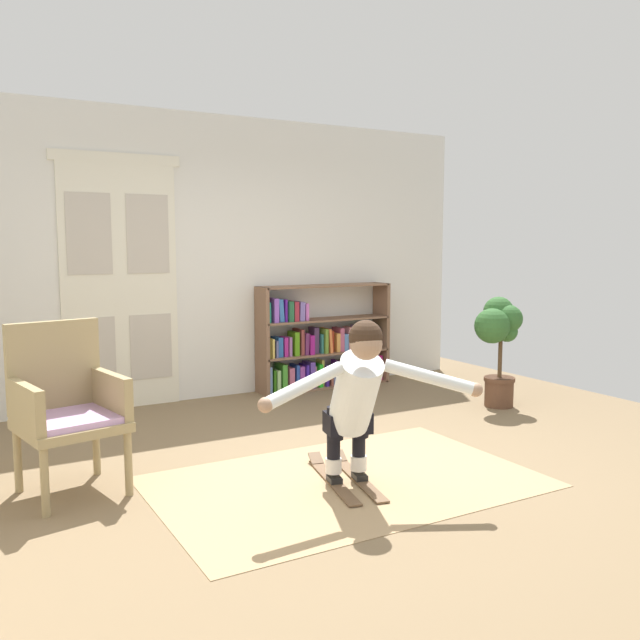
# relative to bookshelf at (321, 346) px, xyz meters

# --- Properties ---
(ground_plane) EXTENTS (7.20, 7.20, 0.00)m
(ground_plane) POSITION_rel_bookshelf_xyz_m (-1.16, -2.39, -0.46)
(ground_plane) COLOR #786246
(back_wall) EXTENTS (6.00, 0.10, 2.90)m
(back_wall) POSITION_rel_bookshelf_xyz_m (-1.16, 0.21, 0.99)
(back_wall) COLOR silver
(back_wall) RESTS_ON ground
(double_door) EXTENTS (1.22, 0.05, 2.45)m
(double_door) POSITION_rel_bookshelf_xyz_m (-2.13, 0.15, 0.77)
(double_door) COLOR silver
(double_door) RESTS_ON ground
(rug) EXTENTS (2.54, 1.64, 0.01)m
(rug) POSITION_rel_bookshelf_xyz_m (-1.32, -2.67, -0.46)
(rug) COLOR tan
(rug) RESTS_ON ground
(bookshelf) EXTENTS (1.56, 0.30, 1.14)m
(bookshelf) POSITION_rel_bookshelf_xyz_m (0.00, 0.00, 0.00)
(bookshelf) COLOR brown
(bookshelf) RESTS_ON ground
(wicker_chair) EXTENTS (0.70, 0.70, 1.10)m
(wicker_chair) POSITION_rel_bookshelf_xyz_m (-2.98, -1.90, 0.12)
(wicker_chair) COLOR #9B875D
(wicker_chair) RESTS_ON ground
(potted_plant) EXTENTS (0.52, 0.43, 1.08)m
(potted_plant) POSITION_rel_bookshelf_xyz_m (1.10, -1.60, 0.25)
(potted_plant) COLOR brown
(potted_plant) RESTS_ON ground
(skis_pair) EXTENTS (0.46, 0.95, 0.07)m
(skis_pair) POSITION_rel_bookshelf_xyz_m (-1.32, -2.64, -0.44)
(skis_pair) COLOR brown
(skis_pair) RESTS_ON rug
(person_skier) EXTENTS (1.41, 0.82, 1.07)m
(person_skier) POSITION_rel_bookshelf_xyz_m (-1.37, -2.86, 0.21)
(person_skier) COLOR white
(person_skier) RESTS_ON skis_pair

